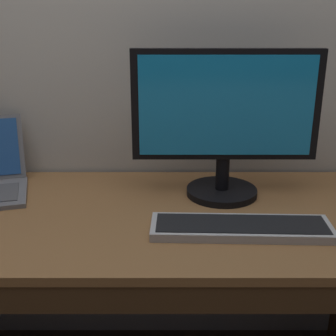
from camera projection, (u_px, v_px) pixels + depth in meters
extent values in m
cube|color=olive|center=(128.00, 216.00, 1.34)|extent=(1.69, 0.69, 0.02)
cube|color=#4E351E|center=(116.00, 297.00, 1.05)|extent=(1.62, 0.02, 0.08)
cylinder|color=black|center=(223.00, 192.00, 1.46)|extent=(0.23, 0.23, 0.02)
cylinder|color=black|center=(224.00, 173.00, 1.43)|extent=(0.04, 0.04, 0.11)
cube|color=black|center=(228.00, 106.00, 1.35)|extent=(0.57, 0.02, 0.34)
cube|color=#198CD8|center=(228.00, 107.00, 1.33)|extent=(0.53, 0.00, 0.30)
cube|color=#BCBCC1|center=(243.00, 228.00, 1.21)|extent=(0.49, 0.15, 0.02)
cube|color=black|center=(243.00, 224.00, 1.21)|extent=(0.46, 0.13, 0.00)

